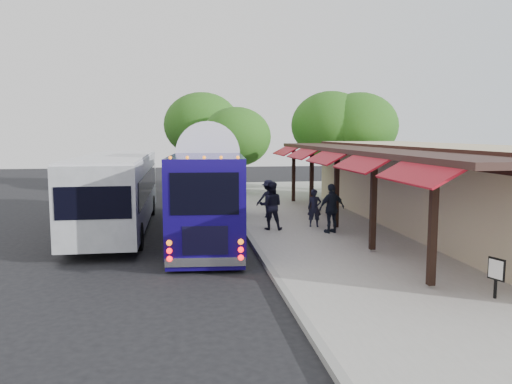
{
  "coord_description": "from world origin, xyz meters",
  "views": [
    {
      "loc": [
        -2.48,
        -15.63,
        4.1
      ],
      "look_at": [
        0.37,
        3.59,
        1.8
      ],
      "focal_mm": 35.0,
      "sensor_mm": 36.0,
      "label": 1
    }
  ],
  "objects_px": {
    "ped_b": "(271,206)",
    "city_bus": "(118,188)",
    "coach_bus": "(209,188)",
    "sign_board": "(496,271)",
    "ped_a": "(314,208)",
    "ped_c": "(332,208)",
    "ped_d": "(268,199)"
  },
  "relations": [
    {
      "from": "ped_b",
      "to": "sign_board",
      "type": "bearing_deg",
      "value": 124.97
    },
    {
      "from": "ped_b",
      "to": "sign_board",
      "type": "relative_size",
      "value": 2.0
    },
    {
      "from": "city_bus",
      "to": "ped_d",
      "type": "bearing_deg",
      "value": 9.65
    },
    {
      "from": "city_bus",
      "to": "ped_b",
      "type": "relative_size",
      "value": 5.98
    },
    {
      "from": "ped_b",
      "to": "ped_c",
      "type": "height_order",
      "value": "ped_b"
    },
    {
      "from": "coach_bus",
      "to": "ped_c",
      "type": "height_order",
      "value": "coach_bus"
    },
    {
      "from": "ped_c",
      "to": "sign_board",
      "type": "bearing_deg",
      "value": 83.85
    },
    {
      "from": "coach_bus",
      "to": "ped_b",
      "type": "relative_size",
      "value": 5.76
    },
    {
      "from": "city_bus",
      "to": "ped_d",
      "type": "distance_m",
      "value": 6.86
    },
    {
      "from": "ped_a",
      "to": "ped_c",
      "type": "height_order",
      "value": "ped_c"
    },
    {
      "from": "ped_a",
      "to": "ped_c",
      "type": "distance_m",
      "value": 1.43
    },
    {
      "from": "ped_d",
      "to": "coach_bus",
      "type": "bearing_deg",
      "value": 41.41
    },
    {
      "from": "city_bus",
      "to": "ped_a",
      "type": "distance_m",
      "value": 8.41
    },
    {
      "from": "sign_board",
      "to": "ped_b",
      "type": "bearing_deg",
      "value": 92.51
    },
    {
      "from": "ped_a",
      "to": "ped_b",
      "type": "height_order",
      "value": "ped_b"
    },
    {
      "from": "ped_c",
      "to": "ped_d",
      "type": "height_order",
      "value": "ped_c"
    },
    {
      "from": "ped_b",
      "to": "sign_board",
      "type": "distance_m",
      "value": 10.05
    },
    {
      "from": "city_bus",
      "to": "ped_d",
      "type": "height_order",
      "value": "city_bus"
    },
    {
      "from": "ped_b",
      "to": "ped_c",
      "type": "bearing_deg",
      "value": 168.06
    },
    {
      "from": "ped_b",
      "to": "city_bus",
      "type": "bearing_deg",
      "value": -3.04
    },
    {
      "from": "coach_bus",
      "to": "sign_board",
      "type": "distance_m",
      "value": 11.14
    },
    {
      "from": "ped_c",
      "to": "sign_board",
      "type": "xyz_separation_m",
      "value": [
        1.55,
        -8.26,
        -0.31
      ]
    },
    {
      "from": "ped_b",
      "to": "ped_c",
      "type": "xyz_separation_m",
      "value": [
        2.26,
        -1.04,
        -0.01
      ]
    },
    {
      "from": "coach_bus",
      "to": "ped_b",
      "type": "xyz_separation_m",
      "value": [
        2.55,
        0.21,
        -0.8
      ]
    },
    {
      "from": "coach_bus",
      "to": "city_bus",
      "type": "distance_m",
      "value": 4.27
    },
    {
      "from": "coach_bus",
      "to": "ped_c",
      "type": "xyz_separation_m",
      "value": [
        4.81,
        -0.83,
        -0.81
      ]
    },
    {
      "from": "city_bus",
      "to": "sign_board",
      "type": "relative_size",
      "value": 11.94
    },
    {
      "from": "ped_a",
      "to": "sign_board",
      "type": "xyz_separation_m",
      "value": [
        1.88,
        -9.63,
        -0.13
      ]
    },
    {
      "from": "ped_a",
      "to": "ped_b",
      "type": "xyz_separation_m",
      "value": [
        -1.93,
        -0.34,
        0.19
      ]
    },
    {
      "from": "ped_b",
      "to": "ped_d",
      "type": "bearing_deg",
      "value": -85.14
    },
    {
      "from": "ped_b",
      "to": "sign_board",
      "type": "xyz_separation_m",
      "value": [
        3.81,
        -9.29,
        -0.32
      ]
    },
    {
      "from": "ped_d",
      "to": "sign_board",
      "type": "bearing_deg",
      "value": 100.24
    }
  ]
}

